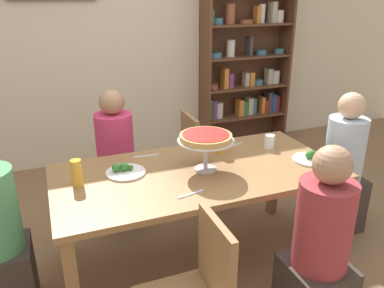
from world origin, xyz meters
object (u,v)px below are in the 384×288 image
Objects in this scene: dining_table at (197,181)px; deep_dish_pizza_stand at (206,139)px; beer_glass_amber_short at (220,142)px; salad_plate_near_diner at (310,158)px; diner_near_right at (319,258)px; diner_far_left at (117,167)px; diner_head_east at (341,173)px; chair_far_right at (201,156)px; cutlery_fork_far at (146,156)px; water_glass_clear_near at (269,141)px; beer_glass_amber_tall at (77,173)px; cutlery_knife_near at (233,145)px; cutlery_fork_near at (191,194)px; bookshelf at (245,58)px; salad_plate_far_diner at (124,171)px.

dining_table is 5.07× the size of deep_dish_pizza_stand.
salad_plate_near_diner is at bearing -34.20° from beer_glass_amber_short.
diner_near_right is 1.76m from diner_far_left.
diner_near_right is at bearing -121.63° from salad_plate_near_diner.
deep_dish_pizza_stand is 0.78m from salad_plate_near_diner.
diner_far_left is 6.94× the size of beer_glass_amber_short.
dining_table is 1.26m from diner_head_east.
deep_dish_pizza_stand is 1.51× the size of salad_plate_near_diner.
chair_far_right reaches higher than cutlery_fork_far.
water_glass_clear_near is (0.30, -0.59, 0.31)m from chair_far_right.
beer_glass_amber_tall is 1.61× the size of water_glass_clear_near.
cutlery_knife_near is at bearing -19.46° from diner_head_east.
cutlery_fork_far is at bearing -55.92° from chair_far_right.
cutlery_fork_far is (-1.05, 0.49, -0.02)m from salad_plate_near_diner.
dining_table is at bearing 165.80° from deep_dish_pizza_stand.
water_glass_clear_near is 0.58× the size of cutlery_fork_near.
diner_head_east is at bearing 172.72° from cutlery_fork_far.
beer_glass_amber_short is 0.92× the size of cutlery_fork_far.
deep_dish_pizza_stand reaches higher than chair_far_right.
bookshelf is 2.82m from cutlery_fork_near.
beer_glass_amber_tall reaches higher than beer_glass_amber_short.
salad_plate_near_diner reaches higher than cutlery_fork_far.
water_glass_clear_near is (-0.59, 0.15, 0.30)m from diner_head_east.
dining_table is 0.90m from diner_near_right.
diner_head_east is 6.94× the size of beer_glass_amber_short.
bookshelf reaches higher than chair_far_right.
cutlery_fork_far is at bearing 18.85° from diner_far_left.
dining_table is 2.16× the size of chair_far_right.
salad_plate_far_diner is (-0.51, 0.14, -0.20)m from deep_dish_pizza_stand.
beer_glass_amber_short is at bearing -12.04° from diner_head_east.
salad_plate_near_diner is 0.34m from water_glass_clear_near.
beer_glass_amber_short is at bearing 7.15° from salad_plate_far_diner.
cutlery_fork_near reaches higher than dining_table.
diner_near_right is 0.79m from cutlery_fork_near.
salad_plate_near_diner is 1.36× the size of cutlery_knife_near.
beer_glass_amber_short is at bearing 171.64° from water_glass_clear_near.
deep_dish_pizza_stand is at bearing 29.83° from diner_far_left.
diner_near_right is at bearing -110.39° from bookshelf.
chair_far_right is 4.83× the size of cutlery_knife_near.
cutlery_fork_near is 1.00× the size of cutlery_knife_near.
diner_head_east is (-0.19, -2.00, -0.59)m from bookshelf.
beer_glass_amber_tall is at bearing -5.46° from cutlery_knife_near.
bookshelf is at bearing 54.43° from dining_table.
deep_dish_pizza_stand is (0.45, -0.79, 0.46)m from diner_far_left.
water_glass_clear_near is at bearing 132.01° from cutlery_knife_near.
salad_plate_far_diner is at bearing -3.92° from diner_head_east.
salad_plate_near_diner is 0.95× the size of salad_plate_far_diner.
beer_glass_amber_tall is (-1.16, 0.85, 0.33)m from diner_near_right.
diner_head_east reaches higher than salad_plate_far_diner.
deep_dish_pizza_stand reaches higher than beer_glass_amber_short.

